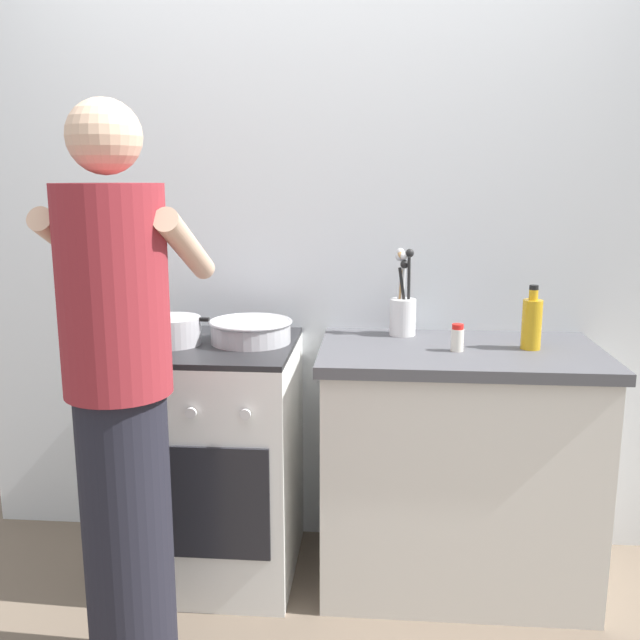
# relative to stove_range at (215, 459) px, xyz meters

# --- Properties ---
(ground) EXTENTS (6.00, 6.00, 0.00)m
(ground) POSITION_rel_stove_range_xyz_m (0.35, -0.15, -0.45)
(ground) COLOR #6B5B4C
(back_wall) EXTENTS (3.20, 0.10, 2.50)m
(back_wall) POSITION_rel_stove_range_xyz_m (0.55, 0.35, 0.80)
(back_wall) COLOR silver
(back_wall) RESTS_ON ground
(countertop) EXTENTS (1.00, 0.60, 0.90)m
(countertop) POSITION_rel_stove_range_xyz_m (0.90, 0.00, 0.00)
(countertop) COLOR silver
(countertop) RESTS_ON ground
(stove_range) EXTENTS (0.60, 0.62, 0.90)m
(stove_range) POSITION_rel_stove_range_xyz_m (0.00, 0.00, 0.00)
(stove_range) COLOR white
(stove_range) RESTS_ON ground
(pot) EXTENTS (0.28, 0.21, 0.10)m
(pot) POSITION_rel_stove_range_xyz_m (-0.14, -0.02, 0.50)
(pot) COLOR #B2B2B7
(pot) RESTS_ON stove_range
(mixing_bowl) EXTENTS (0.31, 0.31, 0.08)m
(mixing_bowl) POSITION_rel_stove_range_xyz_m (0.14, 0.03, 0.50)
(mixing_bowl) COLOR #B7B7BC
(mixing_bowl) RESTS_ON stove_range
(utensil_crock) EXTENTS (0.10, 0.10, 0.33)m
(utensil_crock) POSITION_rel_stove_range_xyz_m (0.70, 0.20, 0.56)
(utensil_crock) COLOR silver
(utensil_crock) RESTS_ON countertop
(spice_bottle) EXTENTS (0.04, 0.04, 0.10)m
(spice_bottle) POSITION_rel_stove_range_xyz_m (0.88, -0.04, 0.50)
(spice_bottle) COLOR silver
(spice_bottle) RESTS_ON countertop
(oil_bottle) EXTENTS (0.07, 0.07, 0.23)m
(oil_bottle) POSITION_rel_stove_range_xyz_m (1.14, 0.01, 0.54)
(oil_bottle) COLOR gold
(oil_bottle) RESTS_ON countertop
(person) EXTENTS (0.41, 0.50, 1.70)m
(person) POSITION_rel_stove_range_xyz_m (-0.12, -0.60, 0.41)
(person) COLOR black
(person) RESTS_ON ground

